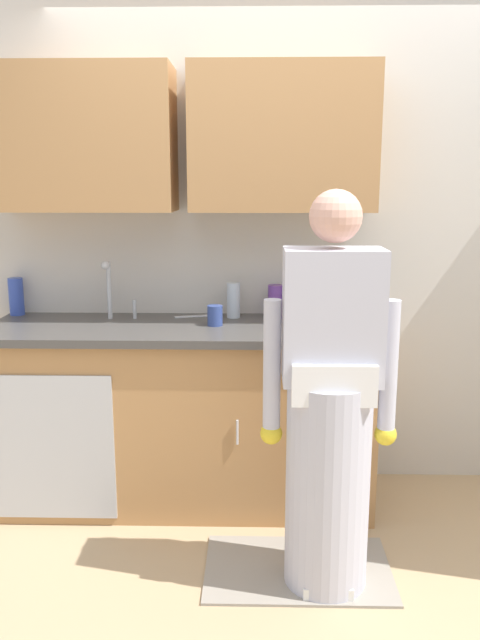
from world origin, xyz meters
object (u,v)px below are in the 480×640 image
at_px(bottle_cleaner_spray, 276,302).
at_px(sponge, 298,331).
at_px(bottle_water_short, 16,297).
at_px(cup_by_sink, 215,316).
at_px(sink, 112,327).
at_px(bottle_water_tall, 233,300).
at_px(person_at_sink, 329,426).
at_px(knife_on_counter, 197,316).
at_px(bottle_dish_liquid, 296,302).

height_order(bottle_cleaner_spray, sponge, bottle_cleaner_spray).
distance_m(bottle_water_short, cup_by_sink, 1.12).
xyz_separation_m(sink, bottle_water_tall, (0.61, 0.19, 0.11)).
bearing_deg(sponge, bottle_water_short, 164.11).
distance_m(sink, person_at_sink, 1.28).
relative_size(knife_on_counter, sponge, 2.18).
relative_size(person_at_sink, cup_by_sink, 15.90).
bearing_deg(sink, cup_by_sink, -1.23).
relative_size(sink, person_at_sink, 0.31).
bearing_deg(cup_by_sink, bottle_dish_liquid, 23.16).
xyz_separation_m(bottle_dish_liquid, bottle_water_short, (-1.50, 0.06, 0.01)).
distance_m(person_at_sink, bottle_water_tall, 1.06).
xyz_separation_m(cup_by_sink, knife_on_counter, (-0.11, 0.21, -0.05)).
xyz_separation_m(sink, bottle_cleaner_spray, (0.83, 0.18, 0.10)).
bearing_deg(sponge, bottle_dish_liquid, 88.29).
bearing_deg(person_at_sink, bottle_water_tall, 114.18).
xyz_separation_m(bottle_dish_liquid, bottle_water_tall, (-0.33, 0.02, 0.00)).
xyz_separation_m(bottle_dish_liquid, knife_on_counter, (-0.53, 0.04, -0.09)).
height_order(sink, person_at_sink, person_at_sink).
height_order(bottle_water_short, knife_on_counter, bottle_water_short).
height_order(sink, knife_on_counter, sink).
distance_m(bottle_dish_liquid, sponge, 0.37).
relative_size(sink, bottle_cleaner_spray, 2.84).
xyz_separation_m(bottle_water_tall, cup_by_sink, (-0.09, -0.20, -0.04)).
bearing_deg(bottle_dish_liquid, bottle_water_short, 177.59).
bearing_deg(cup_by_sink, person_at_sink, -55.37).
relative_size(bottle_dish_liquid, knife_on_counter, 0.75).
bearing_deg(person_at_sink, knife_on_counter, 123.12).
height_order(sink, bottle_water_tall, sink).
distance_m(sink, cup_by_sink, 0.53).
distance_m(person_at_sink, bottle_dish_liquid, 0.96).
xyz_separation_m(sink, person_at_sink, (1.02, -0.73, -0.23)).
height_order(person_at_sink, bottle_cleaner_spray, person_at_sink).
height_order(bottle_water_tall, knife_on_counter, bottle_water_tall).
relative_size(sink, cup_by_sink, 4.91).
xyz_separation_m(bottle_dish_liquid, sponge, (-0.01, -0.36, -0.07)).
distance_m(bottle_water_tall, knife_on_counter, 0.22).
distance_m(sink, bottle_water_short, 0.62).
bearing_deg(bottle_dish_liquid, person_at_sink, -84.79).
distance_m(knife_on_counter, sponge, 0.65).
distance_m(person_at_sink, bottle_water_short, 1.89).
bearing_deg(sponge, bottle_water_tall, 130.01).
xyz_separation_m(person_at_sink, knife_on_counter, (-0.61, 0.94, 0.25)).
bearing_deg(person_at_sink, cup_by_sink, 124.63).
bearing_deg(bottle_water_short, bottle_dish_liquid, -2.41).
bearing_deg(bottle_dish_liquid, sink, -169.93).
bearing_deg(person_at_sink, sink, 144.35).
relative_size(cup_by_sink, sponge, 0.93).
bearing_deg(person_at_sink, bottle_dish_liquid, 95.21).
relative_size(bottle_dish_liquid, cup_by_sink, 1.76).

